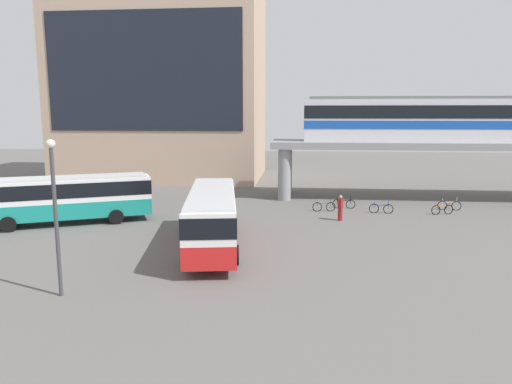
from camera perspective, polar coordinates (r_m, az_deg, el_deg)
ground_plane at (r=35.85m, az=-2.85°, el=-2.50°), size 120.00×120.00×0.00m
station_building at (r=56.64m, az=-11.03°, el=12.48°), size 22.26×14.53×21.13m
elevated_platform at (r=44.10m, az=20.26°, el=4.83°), size 27.61×6.11×5.05m
train at (r=44.04m, az=20.70°, el=8.33°), size 22.37×2.96×3.84m
bus_main at (r=26.23m, az=-5.35°, el=-2.54°), size 4.25×11.30×3.22m
bus_secondary at (r=34.34m, az=-21.95°, el=-0.33°), size 11.07×6.99×3.22m
bicycle_green at (r=36.58m, az=8.24°, el=-1.77°), size 1.78×0.30×1.04m
bicycle_black at (r=37.99m, az=10.60°, el=-1.41°), size 1.79×0.18×1.04m
bicycle_brown at (r=37.74m, az=21.64°, el=-2.00°), size 1.73×0.58×1.04m
bicycle_silver at (r=39.62m, az=22.37°, el=-1.53°), size 1.79×0.20×1.04m
bicycle_blue at (r=36.72m, az=14.92°, el=-1.95°), size 1.79×0.19×1.04m
pedestrian_at_kerb at (r=33.52m, az=10.18°, el=-1.99°), size 0.42×0.48×1.80m
lamp_post at (r=20.49m, az=-23.17°, el=-1.52°), size 0.36×0.36×6.44m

